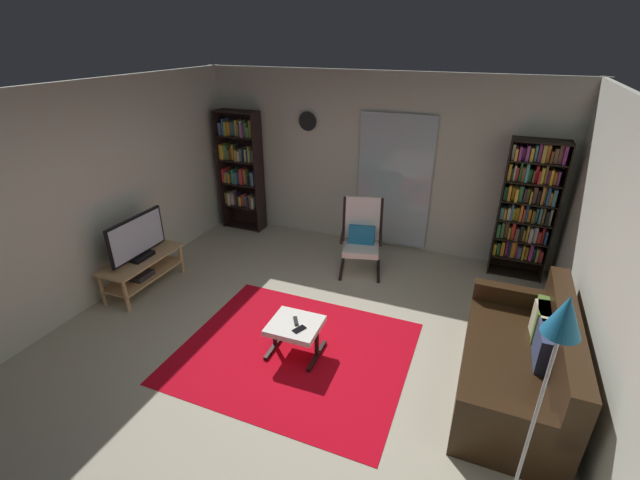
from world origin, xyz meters
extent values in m
plane|color=#B3AC94|center=(0.00, 0.00, 0.00)|extent=(7.02, 7.02, 0.00)
cube|color=beige|center=(0.00, 2.90, 1.30)|extent=(5.60, 0.06, 2.60)
cube|color=beige|center=(-2.70, 0.00, 1.30)|extent=(0.06, 6.00, 2.60)
cube|color=beige|center=(2.70, 0.00, 1.30)|extent=(0.06, 6.00, 2.60)
cube|color=silver|center=(0.34, 2.83, 1.05)|extent=(1.10, 0.01, 2.00)
cube|color=red|center=(0.04, -0.05, 0.00)|extent=(2.36, 1.98, 0.01)
cube|color=tan|center=(-2.34, 0.38, 0.44)|extent=(0.48, 1.12, 0.02)
cube|color=tan|center=(-2.34, 0.38, 0.20)|extent=(0.44, 1.06, 0.02)
cylinder|color=tan|center=(-2.15, -0.13, 0.21)|extent=(0.05, 0.05, 0.42)
cylinder|color=tan|center=(-2.15, 0.89, 0.21)|extent=(0.05, 0.05, 0.42)
cylinder|color=tan|center=(-2.53, -0.13, 0.21)|extent=(0.05, 0.05, 0.42)
cylinder|color=tan|center=(-2.53, 0.89, 0.21)|extent=(0.05, 0.05, 0.42)
cube|color=#28282D|center=(-2.34, 0.29, 0.25)|extent=(0.29, 0.28, 0.07)
cube|color=black|center=(-2.34, 0.38, 0.47)|extent=(0.20, 0.32, 0.05)
cube|color=black|center=(-2.34, 0.38, 0.75)|extent=(0.04, 0.90, 0.52)
cube|color=silver|center=(-2.32, 0.38, 0.75)|extent=(0.01, 0.84, 0.46)
cube|color=black|center=(-2.52, 2.61, 0.98)|extent=(0.02, 0.30, 1.97)
cube|color=black|center=(-1.83, 2.61, 0.98)|extent=(0.02, 0.30, 1.97)
cube|color=black|center=(-2.17, 2.75, 0.98)|extent=(0.71, 0.02, 1.97)
cube|color=black|center=(-2.17, 2.61, 0.02)|extent=(0.68, 0.28, 0.02)
cube|color=black|center=(-2.17, 2.61, 0.39)|extent=(0.68, 0.28, 0.02)
cube|color=black|center=(-2.17, 2.61, 0.79)|extent=(0.68, 0.28, 0.02)
cube|color=black|center=(-2.17, 2.61, 1.18)|extent=(0.68, 0.28, 0.02)
cube|color=black|center=(-2.17, 2.61, 1.58)|extent=(0.68, 0.28, 0.02)
cube|color=black|center=(-2.17, 2.61, 1.95)|extent=(0.68, 0.28, 0.02)
cube|color=olive|center=(-2.47, 2.61, 0.50)|extent=(0.04, 0.13, 0.20)
cube|color=#9F9138|center=(-2.43, 2.59, 0.48)|extent=(0.03, 0.12, 0.17)
cube|color=beige|center=(-2.39, 2.61, 0.51)|extent=(0.04, 0.24, 0.21)
cube|color=beige|center=(-2.33, 2.63, 0.50)|extent=(0.04, 0.18, 0.19)
cube|color=olive|center=(-2.29, 2.62, 0.49)|extent=(0.02, 0.13, 0.18)
cube|color=#1F1733|center=(-2.25, 2.59, 0.52)|extent=(0.04, 0.16, 0.23)
cube|color=gold|center=(-2.20, 2.60, 0.48)|extent=(0.04, 0.15, 0.17)
cube|color=#CA3B37|center=(-2.14, 2.62, 0.50)|extent=(0.04, 0.12, 0.20)
cube|color=#5D9A96|center=(-2.11, 2.62, 0.48)|extent=(0.03, 0.11, 0.15)
cube|color=teal|center=(-2.07, 2.62, 0.49)|extent=(0.03, 0.18, 0.18)
cube|color=#281A34|center=(-2.02, 2.59, 0.49)|extent=(0.04, 0.21, 0.18)
cube|color=brown|center=(-1.98, 2.60, 0.51)|extent=(0.04, 0.18, 0.22)
cube|color=beige|center=(-1.93, 2.59, 0.50)|extent=(0.03, 0.20, 0.19)
cube|color=black|center=(-1.88, 2.62, 0.52)|extent=(0.04, 0.17, 0.25)
cube|color=red|center=(-2.47, 2.63, 0.91)|extent=(0.04, 0.23, 0.23)
cube|color=orange|center=(-2.43, 2.59, 0.88)|extent=(0.03, 0.16, 0.17)
cube|color=teal|center=(-2.39, 2.61, 0.89)|extent=(0.03, 0.18, 0.18)
cube|color=orange|center=(-2.36, 2.60, 0.88)|extent=(0.03, 0.18, 0.16)
cube|color=#2861A4|center=(-2.31, 2.60, 0.89)|extent=(0.03, 0.12, 0.18)
cube|color=#35904F|center=(-2.28, 2.59, 0.92)|extent=(0.02, 0.19, 0.24)
cube|color=#56948D|center=(-2.25, 2.59, 0.89)|extent=(0.02, 0.15, 0.19)
cube|color=teal|center=(-2.21, 2.62, 0.90)|extent=(0.03, 0.24, 0.20)
cube|color=brown|center=(-2.17, 2.61, 0.89)|extent=(0.03, 0.12, 0.19)
cube|color=red|center=(-2.13, 2.61, 0.93)|extent=(0.04, 0.19, 0.26)
cube|color=#9D9A3D|center=(-2.08, 2.63, 0.91)|extent=(0.04, 0.11, 0.23)
cube|color=#9B9F3E|center=(-2.04, 2.63, 0.87)|extent=(0.03, 0.13, 0.15)
cube|color=black|center=(-2.00, 2.59, 0.87)|extent=(0.03, 0.14, 0.16)
cube|color=#3869A1|center=(-1.96, 2.62, 0.91)|extent=(0.03, 0.14, 0.23)
cube|color=#578A97|center=(-1.91, 2.60, 0.90)|extent=(0.04, 0.15, 0.22)
cube|color=gold|center=(-2.48, 2.60, 1.31)|extent=(0.03, 0.18, 0.24)
cube|color=gold|center=(-2.44, 2.62, 1.31)|extent=(0.04, 0.24, 0.23)
cube|color=#398442|center=(-2.39, 2.60, 1.30)|extent=(0.04, 0.15, 0.23)
cube|color=brown|center=(-2.34, 2.61, 1.28)|extent=(0.04, 0.17, 0.17)
cube|color=brown|center=(-2.30, 2.63, 1.30)|extent=(0.03, 0.16, 0.22)
cube|color=orange|center=(-2.26, 2.61, 1.31)|extent=(0.03, 0.13, 0.25)
cube|color=black|center=(-2.23, 2.61, 1.32)|extent=(0.03, 0.11, 0.26)
cube|color=#9F8F37|center=(-2.19, 2.59, 1.28)|extent=(0.04, 0.19, 0.18)
cube|color=beige|center=(-2.14, 2.61, 1.27)|extent=(0.04, 0.21, 0.16)
cube|color=slate|center=(-2.10, 2.63, 1.29)|extent=(0.04, 0.20, 0.20)
cube|color=black|center=(-2.05, 2.60, 1.29)|extent=(0.02, 0.23, 0.20)
cube|color=beige|center=(-2.02, 2.59, 1.29)|extent=(0.03, 0.14, 0.20)
cube|color=#172E2C|center=(-1.98, 2.62, 1.29)|extent=(0.02, 0.19, 0.20)
cube|color=#A0923E|center=(-1.94, 2.60, 1.32)|extent=(0.04, 0.18, 0.25)
cube|color=#2761AA|center=(-1.90, 2.62, 1.29)|extent=(0.04, 0.16, 0.19)
cube|color=brown|center=(-1.86, 2.62, 1.30)|extent=(0.02, 0.22, 0.21)
cube|color=beige|center=(-2.47, 2.62, 1.68)|extent=(0.04, 0.14, 0.18)
cube|color=#3569AE|center=(-2.44, 2.62, 1.67)|extent=(0.03, 0.22, 0.17)
cube|color=#3C66AE|center=(-2.40, 2.63, 1.71)|extent=(0.03, 0.19, 0.25)
cube|color=#54978E|center=(-2.37, 2.61, 1.67)|extent=(0.02, 0.18, 0.16)
cube|color=olive|center=(-2.33, 2.61, 1.69)|extent=(0.04, 0.23, 0.22)
cube|color=gold|center=(-2.30, 2.63, 1.68)|extent=(0.03, 0.17, 0.20)
cube|color=#3B55A8|center=(-2.25, 2.63, 1.69)|extent=(0.04, 0.11, 0.21)
cube|color=#3E8B49|center=(-2.20, 2.63, 1.70)|extent=(0.03, 0.11, 0.24)
cube|color=gold|center=(-2.16, 2.63, 1.71)|extent=(0.03, 0.15, 0.25)
cube|color=brown|center=(-2.12, 2.61, 1.68)|extent=(0.04, 0.17, 0.19)
cube|color=beige|center=(-2.07, 2.61, 1.71)|extent=(0.03, 0.16, 0.25)
cube|color=#934692|center=(-2.03, 2.60, 1.69)|extent=(0.02, 0.21, 0.21)
cube|color=#408D3C|center=(-1.99, 2.59, 1.70)|extent=(0.03, 0.10, 0.23)
cube|color=#428A46|center=(-1.95, 2.61, 1.66)|extent=(0.04, 0.16, 0.15)
cube|color=#A49537|center=(-1.91, 2.62, 1.71)|extent=(0.03, 0.15, 0.26)
cube|color=olive|center=(-1.88, 2.60, 1.71)|extent=(0.02, 0.11, 0.26)
cube|color=black|center=(1.84, 2.62, 0.94)|extent=(0.02, 0.30, 1.88)
cube|color=black|center=(2.52, 2.62, 0.94)|extent=(0.02, 0.30, 1.88)
cube|color=black|center=(2.18, 2.76, 0.94)|extent=(0.70, 0.02, 1.88)
cube|color=black|center=(2.18, 2.62, 0.02)|extent=(0.67, 0.28, 0.02)
cube|color=black|center=(2.18, 2.62, 0.27)|extent=(0.67, 0.28, 0.02)
cube|color=black|center=(2.18, 2.62, 0.54)|extent=(0.67, 0.28, 0.02)
cube|color=black|center=(2.18, 2.62, 0.81)|extent=(0.67, 0.28, 0.02)
cube|color=black|center=(2.18, 2.62, 1.07)|extent=(0.67, 0.28, 0.02)
cube|color=black|center=(2.18, 2.62, 1.34)|extent=(0.67, 0.28, 0.02)
cube|color=black|center=(2.18, 2.62, 1.61)|extent=(0.67, 0.28, 0.02)
cube|color=black|center=(2.18, 2.62, 1.86)|extent=(0.67, 0.28, 0.02)
cube|color=gold|center=(1.88, 2.63, 0.36)|extent=(0.04, 0.21, 0.16)
cube|color=#307F45|center=(1.93, 2.62, 0.36)|extent=(0.03, 0.13, 0.17)
cube|color=orange|center=(1.98, 2.61, 0.38)|extent=(0.04, 0.15, 0.21)
cube|color=#973790|center=(2.03, 2.62, 0.39)|extent=(0.03, 0.12, 0.22)
cube|color=#18232D|center=(2.07, 2.63, 0.40)|extent=(0.03, 0.22, 0.24)
cube|color=orange|center=(2.11, 2.64, 0.39)|extent=(0.04, 0.22, 0.23)
cube|color=orange|center=(2.14, 2.63, 0.39)|extent=(0.02, 0.15, 0.22)
cube|color=purple|center=(2.17, 2.64, 0.37)|extent=(0.02, 0.22, 0.18)
cube|color=teal|center=(2.20, 2.64, 0.36)|extent=(0.03, 0.18, 0.16)
cube|color=orange|center=(2.24, 2.60, 0.38)|extent=(0.02, 0.20, 0.20)
cube|color=gold|center=(2.29, 2.63, 0.36)|extent=(0.03, 0.16, 0.18)
cube|color=#9C3785|center=(2.34, 2.61, 0.40)|extent=(0.04, 0.19, 0.24)
cube|color=#2F64AB|center=(2.38, 2.63, 0.36)|extent=(0.02, 0.13, 0.16)
cube|color=#A3A02A|center=(2.41, 2.60, 0.37)|extent=(0.02, 0.20, 0.18)
cube|color=#953E90|center=(2.44, 2.62, 0.37)|extent=(0.02, 0.18, 0.18)
cube|color=red|center=(2.47, 2.61, 0.35)|extent=(0.03, 0.19, 0.15)
cube|color=#39864E|center=(1.88, 2.62, 0.64)|extent=(0.04, 0.20, 0.19)
cube|color=#437842|center=(1.93, 2.61, 0.65)|extent=(0.04, 0.15, 0.21)
cube|color=brown|center=(1.98, 2.63, 0.66)|extent=(0.04, 0.12, 0.23)
cube|color=olive|center=(2.02, 2.63, 0.63)|extent=(0.03, 0.23, 0.17)
cube|color=red|center=(2.06, 2.62, 0.66)|extent=(0.04, 0.17, 0.23)
cube|color=brown|center=(2.12, 2.61, 0.63)|extent=(0.04, 0.22, 0.17)
cube|color=black|center=(2.17, 2.62, 0.65)|extent=(0.04, 0.19, 0.21)
cube|color=gold|center=(2.21, 2.61, 0.62)|extent=(0.03, 0.13, 0.15)
cube|color=#A88832|center=(2.24, 2.64, 0.66)|extent=(0.03, 0.22, 0.23)
cube|color=#BBB4B2|center=(2.29, 2.60, 0.65)|extent=(0.04, 0.22, 0.20)
cube|color=#BDB1B1|center=(2.34, 2.61, 0.66)|extent=(0.04, 0.18, 0.22)
cube|color=red|center=(2.39, 2.63, 0.62)|extent=(0.04, 0.20, 0.16)
cube|color=red|center=(2.43, 2.63, 0.65)|extent=(0.03, 0.15, 0.22)
cube|color=#2D60B1|center=(2.47, 2.63, 0.64)|extent=(0.02, 0.23, 0.18)
cube|color=teal|center=(1.89, 2.62, 0.89)|extent=(0.04, 0.18, 0.16)
cube|color=orange|center=(1.93, 2.60, 0.89)|extent=(0.03, 0.18, 0.15)
cube|color=beige|center=(1.97, 2.61, 0.90)|extent=(0.04, 0.16, 0.17)
cube|color=teal|center=(2.00, 2.62, 0.92)|extent=(0.02, 0.20, 0.22)
cube|color=gold|center=(2.03, 2.63, 0.89)|extent=(0.03, 0.12, 0.16)
cube|color=olive|center=(2.07, 2.63, 0.90)|extent=(0.04, 0.12, 0.17)
cube|color=orange|center=(2.12, 2.63, 0.93)|extent=(0.03, 0.20, 0.22)
cube|color=#CD3E2E|center=(2.15, 2.60, 0.90)|extent=(0.02, 0.17, 0.18)
cube|color=#2969AF|center=(2.18, 2.62, 0.93)|extent=(0.03, 0.12, 0.23)
cube|color=orange|center=(2.22, 2.62, 0.90)|extent=(0.04, 0.12, 0.17)
cube|color=brown|center=(2.27, 2.64, 0.90)|extent=(0.04, 0.22, 0.17)
cube|color=teal|center=(2.31, 2.63, 0.91)|extent=(0.03, 0.10, 0.19)
cube|color=#5D94A2|center=(2.35, 2.62, 0.92)|extent=(0.03, 0.14, 0.21)
cube|color=brown|center=(2.38, 2.61, 0.93)|extent=(0.02, 0.17, 0.22)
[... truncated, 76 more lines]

